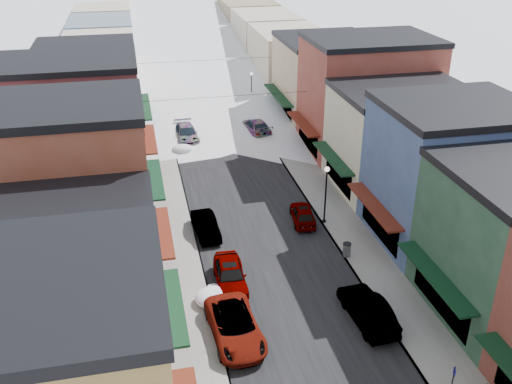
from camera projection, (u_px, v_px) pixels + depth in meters
name	position (u px, v px, depth m)	size (l,w,h in m)	color
road	(201.00, 98.00, 75.15)	(10.00, 160.00, 0.01)	black
sidewalk_left	(151.00, 101.00, 73.86)	(3.20, 160.00, 0.15)	gray
sidewalk_right	(250.00, 95.00, 76.38)	(3.20, 160.00, 0.15)	gray
curb_left	(163.00, 100.00, 74.16)	(0.10, 160.00, 0.15)	slate
curb_right	(239.00, 96.00, 76.09)	(0.10, 160.00, 0.15)	slate
bldg_l_cream	(60.00, 295.00, 28.95)	(11.30, 8.20, 9.50)	beige
bldg_l_brick_near	(59.00, 200.00, 35.19)	(12.30, 8.20, 12.50)	brown
bldg_l_grayblue	(79.00, 170.00, 43.50)	(11.30, 9.20, 9.00)	slate
bldg_l_brick_far	(72.00, 120.00, 50.74)	(13.30, 9.20, 11.00)	maroon
bldg_l_tan	(89.00, 93.00, 59.91)	(11.30, 11.20, 10.00)	tan
bldg_r_blue	(449.00, 173.00, 41.21)	(11.30, 9.20, 10.50)	#344A77
bldg_r_cream	(400.00, 138.00, 49.51)	(12.30, 9.20, 9.00)	beige
bldg_r_brick_far	(367.00, 95.00, 56.93)	(13.30, 9.20, 11.50)	maroon
bldg_r_tan	(325.00, 79.00, 65.93)	(11.30, 11.20, 9.50)	tan
distant_blocks	(182.00, 34.00, 93.50)	(34.00, 55.00, 8.00)	gray
overhead_cables	(214.00, 76.00, 61.46)	(16.40, 15.04, 0.04)	black
car_white_suv	(235.00, 326.00, 32.81)	(2.70, 5.85, 1.63)	silver
car_silver_sedan	(230.00, 275.00, 37.41)	(1.98, 4.92, 1.68)	gray
car_dark_hatch	(206.00, 226.00, 43.43)	(1.56, 4.47, 1.47)	black
car_silver_wagon	(186.00, 134.00, 61.08)	(2.27, 5.59, 1.62)	gray
car_green_sedan	(368.00, 310.00, 34.13)	(1.81, 5.20, 1.71)	black
car_gray_suv	(303.00, 214.00, 45.15)	(1.70, 4.23, 1.44)	gray
car_black_sedan	(256.00, 127.00, 63.00)	(2.32, 5.70, 1.65)	black
car_lane_silver	(187.00, 101.00, 71.39)	(1.88, 4.67, 1.59)	#A1A2A9
car_lane_white	(199.00, 65.00, 87.86)	(2.64, 5.72, 1.59)	white
parking_sign	(453.00, 381.00, 28.18)	(0.08, 0.30, 2.19)	black
trash_can	(347.00, 249.00, 40.51)	(0.60, 0.60, 1.02)	slate
streetlamp_near	(326.00, 188.00, 43.81)	(0.40, 0.40, 4.77)	black
streetlamp_far	(251.00, 85.00, 70.60)	(0.36, 0.36, 4.30)	black
snow_pile_near	(213.00, 298.00, 35.83)	(2.22, 2.57, 0.94)	white
snow_pile_mid	(213.00, 296.00, 35.96)	(2.31, 2.62, 0.98)	white
snow_pile_far	(182.00, 149.00, 58.24)	(2.08, 2.48, 0.88)	white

